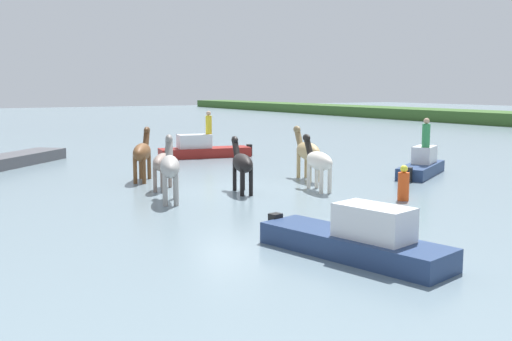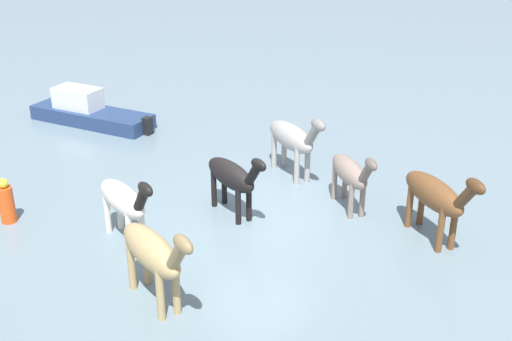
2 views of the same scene
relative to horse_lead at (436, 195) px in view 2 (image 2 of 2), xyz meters
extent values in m
plane|color=slate|center=(3.64, 1.90, -1.11)|extent=(187.48, 187.48, 0.00)
ellipsoid|color=brown|center=(0.08, -0.05, 0.01)|extent=(2.06, 1.52, 0.68)
cylinder|color=brown|center=(-0.53, 0.11, -0.55)|extent=(0.15, 0.15, 1.12)
cylinder|color=brown|center=(-0.37, 0.40, -0.55)|extent=(0.15, 0.15, 1.12)
cylinder|color=brown|center=(0.53, -0.49, -0.55)|extent=(0.15, 0.15, 1.12)
cylinder|color=brown|center=(0.69, -0.20, -0.55)|extent=(0.15, 0.15, 1.12)
cylinder|color=#50311A|center=(-0.85, 0.48, 0.45)|extent=(0.66, 0.51, 0.75)
ellipsoid|color=#50311A|center=(-1.04, 0.59, 0.76)|extent=(0.60, 0.48, 0.30)
ellipsoid|color=black|center=(4.33, 2.00, -0.08)|extent=(1.95, 1.04, 0.63)
cylinder|color=black|center=(3.75, 2.00, -0.59)|extent=(0.14, 0.14, 1.03)
cylinder|color=black|center=(3.83, 2.29, -0.59)|extent=(0.14, 0.14, 1.03)
cylinder|color=black|center=(4.83, 1.70, -0.59)|extent=(0.14, 0.14, 1.03)
cylinder|color=black|center=(4.91, 1.99, -0.59)|extent=(0.14, 0.14, 1.03)
cylinder|color=black|center=(3.38, 2.26, 0.33)|extent=(0.61, 0.36, 0.69)
ellipsoid|color=black|center=(3.19, 2.32, 0.61)|extent=(0.55, 0.35, 0.28)
ellipsoid|color=silver|center=(5.28, 4.52, -0.06)|extent=(1.98, 0.99, 0.64)
cylinder|color=silver|center=(4.69, 4.50, -0.59)|extent=(0.14, 0.14, 1.05)
cylinder|color=silver|center=(4.76, 4.80, -0.59)|extent=(0.14, 0.14, 1.05)
cylinder|color=silver|center=(5.80, 4.23, -0.59)|extent=(0.14, 0.14, 1.05)
cylinder|color=silver|center=(5.87, 4.53, -0.59)|extent=(0.14, 0.14, 1.05)
cylinder|color=black|center=(4.30, 4.75, 0.36)|extent=(0.62, 0.35, 0.70)
ellipsoid|color=black|center=(4.10, 4.80, 0.64)|extent=(0.56, 0.34, 0.28)
ellipsoid|color=#9E9993|center=(4.62, -0.76, 0.02)|extent=(2.13, 1.32, 0.69)
cylinder|color=#9E9993|center=(3.99, -0.69, -0.54)|extent=(0.15, 0.15, 1.13)
cylinder|color=#9E9993|center=(4.11, -0.38, -0.54)|extent=(0.15, 0.15, 1.13)
cylinder|color=#9E9993|center=(5.13, -1.14, -0.54)|extent=(0.15, 0.15, 1.13)
cylinder|color=#9E9993|center=(5.25, -0.84, -0.54)|extent=(0.15, 0.15, 1.13)
cylinder|color=slate|center=(3.61, -0.36, 0.47)|extent=(0.67, 0.45, 0.75)
ellipsoid|color=slate|center=(3.41, -0.28, 0.78)|extent=(0.61, 0.43, 0.30)
ellipsoid|color=gray|center=(2.32, -0.10, -0.12)|extent=(1.78, 1.45, 0.60)
cylinder|color=gray|center=(1.79, 0.08, -0.62)|extent=(0.13, 0.13, 0.99)
cylinder|color=gray|center=(1.96, 0.32, -0.62)|extent=(0.13, 0.13, 0.99)
cylinder|color=gray|center=(2.68, -0.53, -0.62)|extent=(0.13, 0.13, 0.99)
cylinder|color=gray|center=(2.84, -0.29, -0.62)|extent=(0.13, 0.13, 0.99)
cylinder|color=#63544C|center=(1.53, 0.44, 0.27)|extent=(0.57, 0.48, 0.66)
ellipsoid|color=#63544C|center=(1.38, 0.54, 0.54)|extent=(0.52, 0.45, 0.26)
ellipsoid|color=tan|center=(3.04, 5.63, 0.02)|extent=(2.13, 1.10, 0.69)
cylinder|color=tan|center=(2.41, 5.62, -0.55)|extent=(0.15, 0.15, 1.13)
cylinder|color=tan|center=(2.49, 5.95, -0.55)|extent=(0.15, 0.15, 1.13)
cylinder|color=tan|center=(3.59, 5.31, -0.55)|extent=(0.15, 0.15, 1.13)
cylinder|color=tan|center=(3.68, 5.64, -0.55)|extent=(0.15, 0.15, 1.13)
cylinder|color=olive|center=(1.99, 5.90, 0.46)|extent=(0.67, 0.39, 0.75)
ellipsoid|color=olive|center=(1.79, 5.96, 0.77)|extent=(0.60, 0.37, 0.30)
cube|color=navy|center=(12.29, 0.24, -0.95)|extent=(4.56, 2.22, 0.63)
cube|color=silver|center=(12.80, 0.36, -0.28)|extent=(1.74, 1.20, 0.70)
cube|color=black|center=(10.05, -0.29, -0.87)|extent=(0.30, 0.33, 0.68)
cylinder|color=#E54C19|center=(8.11, 5.76, -0.66)|extent=(0.36, 0.36, 0.90)
sphere|color=yellow|center=(8.11, 5.76, -0.09)|extent=(0.24, 0.24, 0.24)
camera|label=1|loc=(21.97, -7.84, 2.47)|focal=42.09mm
camera|label=2|loc=(-5.06, 12.18, 6.23)|focal=44.49mm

